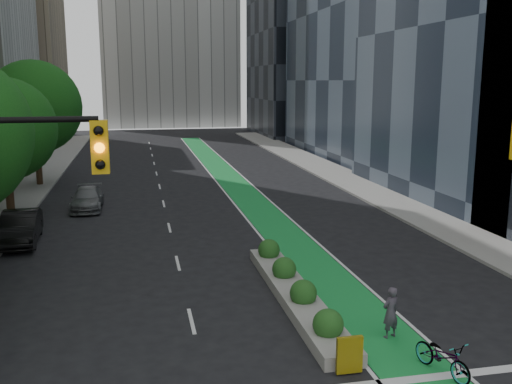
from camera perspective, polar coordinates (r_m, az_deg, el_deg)
name	(u,v)px	position (r m, az deg, el deg)	size (l,w,h in m)	color
sidewalk_left	(8,206)	(37.67, -23.57, -1.28)	(3.60, 90.00, 0.15)	gray
sidewalk_right	(372,191)	(40.09, 11.57, 0.13)	(3.60, 90.00, 0.15)	gray
bike_lane_paint	(234,184)	(42.35, -2.17, 0.83)	(2.20, 70.00, 0.01)	#1A913D
building_dark_end	(308,33)	(82.90, 5.20, 15.51)	(14.00, 18.00, 28.00)	black
tree_midfar	(4,129)	(33.92, -23.88, 5.76)	(5.60, 5.60, 7.76)	black
tree_far	(34,107)	(43.70, -21.29, 7.92)	(6.60, 6.60, 9.00)	black
median_planter	(295,290)	(20.17, 3.89, -9.75)	(1.20, 10.26, 1.10)	gray
bicycle	(443,356)	(16.16, 18.16, -15.34)	(0.65, 1.87, 0.98)	gray
cyclist	(390,312)	(17.69, 13.30, -11.64)	(0.58, 0.38, 1.58)	#3E3843
parked_car_left_mid	(20,228)	(28.98, -22.51, -3.31)	(1.60, 4.59, 1.51)	black
parked_car_left_far	(87,199)	(35.31, -16.53, -0.66)	(1.78, 4.37, 1.27)	#585B5D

